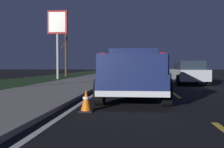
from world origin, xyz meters
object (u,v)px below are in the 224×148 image
(gas_price_sign, at_px, (58,28))
(bare_tree_far, at_px, (66,51))
(traffic_cone_near, at_px, (86,101))
(pickup_truck, at_px, (133,72))
(sedan_red, at_px, (135,69))
(sedan_silver, at_px, (188,72))

(gas_price_sign, xyz_separation_m, bare_tree_far, (6.00, 0.88, -1.83))
(bare_tree_far, xyz_separation_m, traffic_cone_near, (-23.08, -6.99, -2.71))
(pickup_truck, relative_size, bare_tree_far, 0.94)
(bare_tree_far, height_order, traffic_cone_near, bare_tree_far)
(gas_price_sign, height_order, traffic_cone_near, gas_price_sign)
(gas_price_sign, bearing_deg, sedan_red, -26.31)
(pickup_truck, xyz_separation_m, gas_price_sign, (14.10, 7.30, 3.84))
(sedan_red, distance_m, gas_price_sign, 16.79)
(sedan_red, relative_size, gas_price_sign, 0.69)
(pickup_truck, distance_m, gas_price_sign, 16.34)
(pickup_truck, height_order, traffic_cone_near, pickup_truck)
(pickup_truck, relative_size, gas_price_sign, 0.84)
(gas_price_sign, distance_m, bare_tree_far, 6.33)
(sedan_silver, distance_m, sedan_red, 21.00)
(pickup_truck, distance_m, sedan_red, 28.72)
(pickup_truck, height_order, bare_tree_far, bare_tree_far)
(pickup_truck, bearing_deg, gas_price_sign, 27.38)
(traffic_cone_near, bearing_deg, sedan_silver, -23.50)
(pickup_truck, relative_size, sedan_silver, 1.22)
(sedan_red, bearing_deg, sedan_silver, -169.93)
(sedan_silver, height_order, bare_tree_far, bare_tree_far)
(sedan_red, bearing_deg, bare_tree_far, 136.73)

